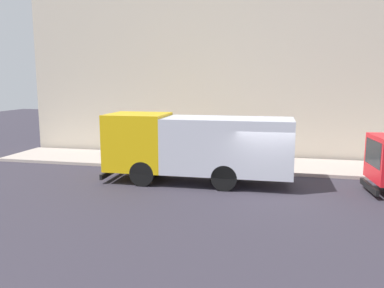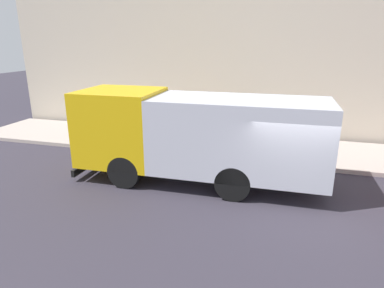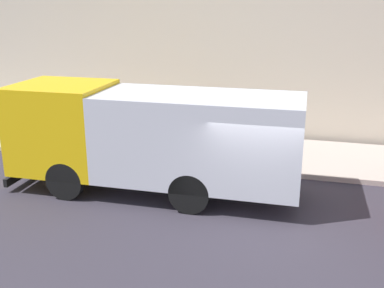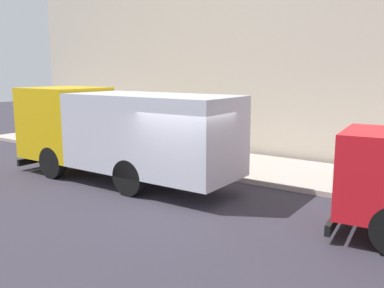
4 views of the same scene
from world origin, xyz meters
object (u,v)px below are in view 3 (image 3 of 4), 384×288
object	(u,v)px
large_utility_truck	(151,135)
pedestrian_standing	(202,117)
pedestrian_walking	(142,123)
traffic_cone_orange	(78,140)
street_sign_post	(155,118)

from	to	relation	value
large_utility_truck	pedestrian_standing	world-z (taller)	large_utility_truck
pedestrian_walking	pedestrian_standing	xyz separation A→B (m)	(1.24, -1.94, 0.02)
large_utility_truck	traffic_cone_orange	distance (m)	4.67
large_utility_truck	traffic_cone_orange	bearing A→B (deg)	54.86
pedestrian_standing	large_utility_truck	bearing A→B (deg)	83.28
large_utility_truck	pedestrian_walking	bearing A→B (deg)	24.05
traffic_cone_orange	large_utility_truck	bearing A→B (deg)	-124.42
pedestrian_standing	street_sign_post	distance (m)	2.70
traffic_cone_orange	street_sign_post	world-z (taller)	street_sign_post
pedestrian_standing	street_sign_post	xyz separation A→B (m)	(-2.45, 1.02, 0.50)
pedestrian_standing	traffic_cone_orange	bearing A→B (deg)	26.59
pedestrian_walking	street_sign_post	size ratio (longest dim) A/B	0.70
street_sign_post	large_utility_truck	bearing A→B (deg)	-162.69
pedestrian_walking	pedestrian_standing	size ratio (longest dim) A/B	0.99
street_sign_post	pedestrian_walking	bearing A→B (deg)	37.24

